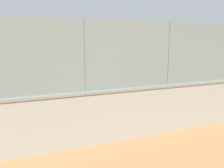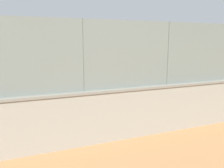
% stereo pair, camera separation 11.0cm
% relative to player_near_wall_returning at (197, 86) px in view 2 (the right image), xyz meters
% --- Properties ---
extents(ground_plane, '(260.00, 260.00, 0.00)m').
position_rel_player_near_wall_returning_xyz_m(ground_plane, '(4.66, -10.08, -0.91)').
color(ground_plane, '#A36B42').
extents(perimeter_wall, '(24.83, 0.75, 1.74)m').
position_rel_player_near_wall_returning_xyz_m(perimeter_wall, '(3.84, 2.77, -0.03)').
color(perimeter_wall, gray).
rests_on(perimeter_wall, ground_plane).
extents(fence_panel_on_wall, '(24.40, 0.38, 2.18)m').
position_rel_player_near_wall_returning_xyz_m(fence_panel_on_wall, '(3.84, 2.77, 1.92)').
color(fence_panel_on_wall, slate).
rests_on(fence_panel_on_wall, perimeter_wall).
extents(player_near_wall_returning, '(0.73, 1.24, 1.55)m').
position_rel_player_near_wall_returning_xyz_m(player_near_wall_returning, '(0.00, 0.00, 0.00)').
color(player_near_wall_returning, '#591919').
rests_on(player_near_wall_returning, ground_plane).
extents(courtside_bench, '(1.60, 0.40, 0.87)m').
position_rel_player_near_wall_returning_xyz_m(courtside_bench, '(8.16, 1.08, -0.45)').
color(courtside_bench, gray).
rests_on(courtside_bench, ground_plane).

